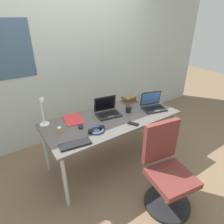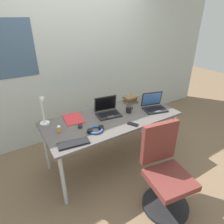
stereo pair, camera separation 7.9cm
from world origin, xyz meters
The scene contains 15 objects.
ground_plane centered at (0.00, 0.00, 0.00)m, with size 12.00×12.00×0.00m, color #7A6047.
wall_back centered at (0.00, 1.10, 1.30)m, with size 6.00×0.13×2.60m.
desk centered at (0.00, 0.00, 0.68)m, with size 1.80×0.80×0.74m.
desk_lamp centered at (-0.80, 0.28, 0.94)m, with size 0.12×0.18×0.40m.
laptop_front_left centered at (0.00, 0.11, 0.79)m, with size 0.35×0.29×0.24m.
laptop_front_right centered at (0.64, -0.11, 0.79)m, with size 0.37×0.33×0.23m.
external_keyboard centered at (-0.66, -0.28, 0.75)m, with size 0.33×0.12×0.02m, color black.
computer_mouse centered at (-0.46, 0.00, 0.76)m, with size 0.06×0.10×0.03m, color black.
cell_phone centered at (0.12, -0.30, 0.74)m, with size 0.06×0.14×0.01m, color black.
headphones centered at (-0.34, -0.18, 0.76)m, with size 0.21×0.18×0.04m.
pill_bottle centered at (-0.71, 0.03, 0.78)m, with size 0.04×0.04×0.08m.
book_stack centered at (0.50, 0.27, 0.78)m, with size 0.20×0.17×0.09m.
paper_folder_mid_desk centered at (-0.45, 0.23, 0.74)m, with size 0.23×0.31×0.01m, color red.
coffee_mug centered at (0.28, 0.00, 0.78)m, with size 0.11×0.08×0.09m.
office_chair centered at (0.12, -0.90, 0.40)m, with size 0.52×0.57×0.97m.
Camera 1 is at (-1.27, -1.87, 1.98)m, focal length 31.02 mm.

